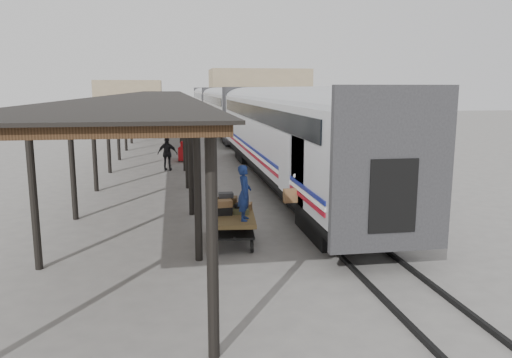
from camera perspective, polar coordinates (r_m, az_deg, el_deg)
The scene contains 11 objects.
ground at distance 15.77m, azimuth -1.96°, elevation -6.57°, with size 160.00×160.00×0.00m, color slate.
train at distance 49.06m, azimuth -3.41°, elevation 8.13°, with size 3.45×76.01×4.01m.
canopy at distance 38.99m, azimuth -11.70°, elevation 9.29°, with size 4.90×64.30×4.15m.
rails at distance 49.44m, azimuth -3.40°, elevation 5.09°, with size 1.54×150.00×0.12m.
building_far at distance 94.32m, azimuth 0.35°, elevation 10.00°, with size 18.00×10.00×8.00m, color tan.
building_left at distance 97.31m, azimuth -14.32°, elevation 9.11°, with size 12.00×8.00×6.00m, color tan.
baggage_cart at distance 15.00m, azimuth -2.61°, elevation -4.89°, with size 1.48×2.51×0.86m.
suitcase_stack at distance 15.24m, azimuth -3.05°, elevation -3.04°, with size 1.32×1.01×0.58m.
luggage_tug at distance 32.16m, azimuth -7.93°, elevation 3.06°, with size 1.09×1.51×1.22m.
porter at distance 14.16m, azimuth -1.33°, elevation -1.59°, with size 0.58×0.38×1.60m, color navy.
pedestrian at distance 28.46m, azimuth -10.08°, elevation 2.86°, with size 1.12×0.47×1.91m, color black.
Camera 1 is at (-1.93, -14.96, 4.59)m, focal length 35.00 mm.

